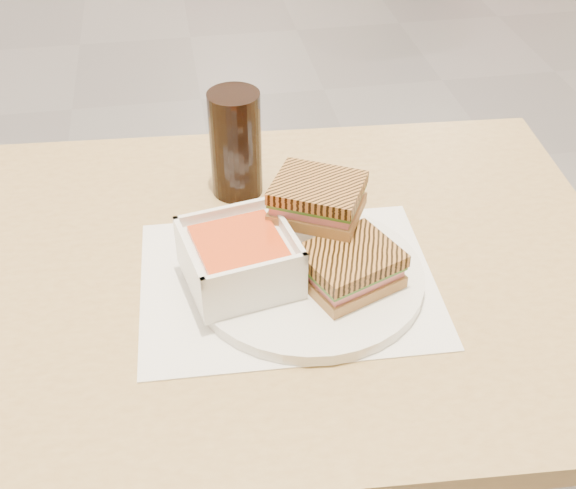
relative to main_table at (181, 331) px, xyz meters
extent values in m
cube|color=tan|center=(0.00, 0.00, 0.10)|extent=(1.24, 0.78, 0.03)
cylinder|color=tan|center=(0.57, 0.26, -0.28)|extent=(0.06, 0.06, 0.72)
cube|color=white|center=(0.14, -0.05, 0.11)|extent=(0.39, 0.31, 0.00)
cylinder|color=white|center=(0.17, -0.06, 0.12)|extent=(0.29, 0.29, 0.02)
cube|color=white|center=(0.08, -0.05, 0.16)|extent=(0.15, 0.15, 0.05)
cube|color=#D55024|center=(0.08, -0.05, 0.19)|extent=(0.12, 0.12, 0.01)
cube|color=white|center=(0.14, -0.04, 0.19)|extent=(0.03, 0.13, 0.02)
cube|color=white|center=(0.02, -0.07, 0.19)|extent=(0.03, 0.13, 0.02)
cube|color=white|center=(0.07, 0.01, 0.19)|extent=(0.13, 0.03, 0.02)
cube|color=white|center=(0.10, -0.11, 0.19)|extent=(0.13, 0.03, 0.02)
cube|color=#B68345|center=(0.22, -0.08, 0.14)|extent=(0.14, 0.13, 0.02)
cube|color=#C1656E|center=(0.22, -0.08, 0.15)|extent=(0.13, 0.12, 0.01)
cube|color=#386B23|center=(0.22, -0.08, 0.16)|extent=(0.14, 0.12, 0.01)
cube|color=#9A642B|center=(0.22, -0.08, 0.17)|extent=(0.14, 0.13, 0.02)
cube|color=#B68345|center=(0.19, 0.00, 0.19)|extent=(0.14, 0.13, 0.02)
cube|color=#C1656E|center=(0.19, 0.00, 0.20)|extent=(0.13, 0.12, 0.01)
cube|color=#386B23|center=(0.19, 0.00, 0.21)|extent=(0.14, 0.13, 0.01)
cube|color=#9A642B|center=(0.19, 0.00, 0.22)|extent=(0.14, 0.13, 0.02)
cylinder|color=black|center=(0.11, 0.17, 0.19)|extent=(0.07, 0.07, 0.16)
camera|label=1|loc=(0.02, -0.76, 0.75)|focal=46.58mm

